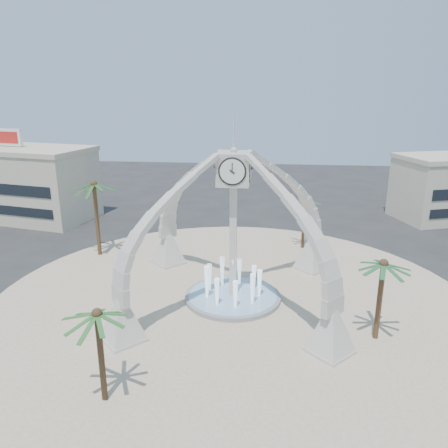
# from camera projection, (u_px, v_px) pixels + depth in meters

# --- Properties ---
(ground) EXTENTS (140.00, 140.00, 0.00)m
(ground) POSITION_uv_depth(u_px,v_px,m) (233.00, 299.00, 36.58)
(ground) COLOR #282828
(ground) RESTS_ON ground
(plaza) EXTENTS (40.00, 40.00, 0.06)m
(plaza) POSITION_uv_depth(u_px,v_px,m) (233.00, 299.00, 36.57)
(plaza) COLOR beige
(plaza) RESTS_ON ground
(clock_tower) EXTENTS (17.94, 17.94, 16.30)m
(clock_tower) POSITION_uv_depth(u_px,v_px,m) (233.00, 225.00, 34.66)
(clock_tower) COLOR beige
(clock_tower) RESTS_ON ground
(fountain) EXTENTS (8.00, 8.00, 3.62)m
(fountain) POSITION_uv_depth(u_px,v_px,m) (233.00, 296.00, 36.49)
(fountain) COLOR #949496
(fountain) RESTS_ON ground
(building_nw) EXTENTS (23.75, 13.73, 11.90)m
(building_nw) POSITION_uv_depth(u_px,v_px,m) (12.00, 182.00, 59.24)
(building_nw) COLOR #BFB495
(building_nw) RESTS_ON ground
(palm_east) EXTENTS (5.19, 5.19, 6.45)m
(palm_east) POSITION_uv_depth(u_px,v_px,m) (384.00, 265.00, 29.18)
(palm_east) COLOR brown
(palm_east) RESTS_ON ground
(palm_west) EXTENTS (4.95, 4.95, 8.51)m
(palm_west) POSITION_uv_depth(u_px,v_px,m) (94.00, 185.00, 44.16)
(palm_west) COLOR brown
(palm_west) RESTS_ON ground
(palm_north) EXTENTS (4.58, 4.58, 6.26)m
(palm_north) POSITION_uv_depth(u_px,v_px,m) (305.00, 200.00, 46.75)
(palm_north) COLOR brown
(palm_north) RESTS_ON ground
(palm_south) EXTENTS (4.43, 4.43, 6.15)m
(palm_south) POSITION_uv_depth(u_px,v_px,m) (97.00, 315.00, 23.16)
(palm_south) COLOR brown
(palm_south) RESTS_ON ground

